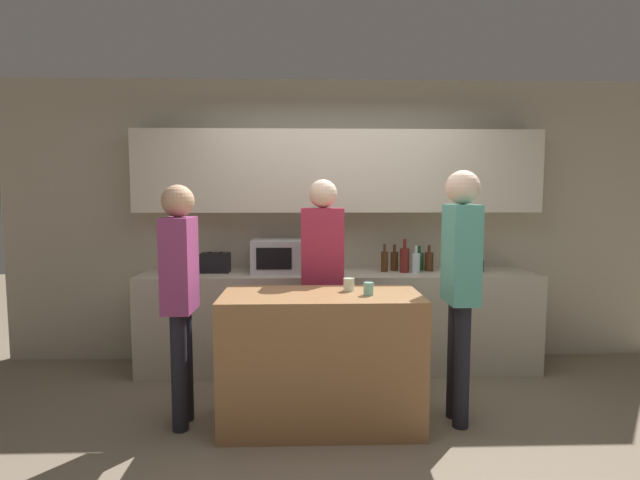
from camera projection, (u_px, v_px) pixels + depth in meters
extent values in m
plane|color=#7F705B|center=(353.00, 440.00, 3.28)|extent=(14.00, 14.00, 0.00)
cube|color=#B2A893|center=(337.00, 221.00, 4.89)|extent=(6.40, 0.08, 2.70)
cube|color=beige|center=(338.00, 172.00, 4.65)|extent=(3.74, 0.32, 0.75)
cube|color=#B7AD99|center=(339.00, 320.00, 4.62)|extent=(3.60, 0.62, 0.90)
cube|color=#996B42|center=(321.00, 359.00, 3.49)|extent=(1.38, 0.64, 0.93)
cube|color=#B7BABC|center=(281.00, 256.00, 4.58)|extent=(0.52, 0.38, 0.30)
cube|color=black|center=(274.00, 259.00, 4.39)|extent=(0.31, 0.01, 0.19)
cube|color=black|center=(215.00, 263.00, 4.57)|extent=(0.26, 0.16, 0.18)
cube|color=black|center=(210.00, 253.00, 4.56)|extent=(0.02, 0.11, 0.01)
cube|color=black|center=(221.00, 253.00, 4.56)|extent=(0.02, 0.11, 0.01)
cylinder|color=#333D4C|center=(476.00, 266.00, 4.65)|extent=(0.14, 0.14, 0.10)
cylinder|color=#38662D|center=(477.00, 251.00, 4.63)|extent=(0.01, 0.01, 0.18)
sphere|color=silver|center=(477.00, 236.00, 4.62)|extent=(0.13, 0.13, 0.13)
cylinder|color=#472814|center=(384.00, 262.00, 4.60)|extent=(0.06, 0.06, 0.19)
cylinder|color=#472814|center=(385.00, 248.00, 4.59)|extent=(0.02, 0.02, 0.07)
cylinder|color=#472814|center=(394.00, 261.00, 4.67)|extent=(0.07, 0.07, 0.18)
cylinder|color=#472814|center=(394.00, 248.00, 4.66)|extent=(0.02, 0.02, 0.07)
cylinder|color=maroon|center=(405.00, 260.00, 4.57)|extent=(0.09, 0.09, 0.22)
cylinder|color=maroon|center=(405.00, 244.00, 4.56)|extent=(0.03, 0.03, 0.09)
cylinder|color=silver|center=(416.00, 263.00, 4.54)|extent=(0.08, 0.08, 0.18)
cylinder|color=silver|center=(416.00, 249.00, 4.53)|extent=(0.03, 0.03, 0.07)
cylinder|color=#194723|center=(419.00, 262.00, 4.70)|extent=(0.09, 0.09, 0.17)
cylinder|color=#194723|center=(419.00, 249.00, 4.68)|extent=(0.03, 0.03, 0.06)
cylinder|color=#472814|center=(429.00, 262.00, 4.66)|extent=(0.08, 0.08, 0.17)
cylinder|color=#472814|center=(429.00, 249.00, 4.65)|extent=(0.03, 0.03, 0.07)
cylinder|color=silver|center=(348.00, 285.00, 3.54)|extent=(0.08, 0.08, 0.09)
cylinder|color=#7DC6B6|center=(369.00, 289.00, 3.39)|extent=(0.07, 0.07, 0.09)
cylinder|color=black|center=(462.00, 367.00, 3.44)|extent=(0.11, 0.11, 0.86)
cylinder|color=black|center=(455.00, 359.00, 3.60)|extent=(0.11, 0.11, 0.86)
cube|color=#52A999|center=(461.00, 254.00, 3.44)|extent=(0.19, 0.34, 0.68)
sphere|color=beige|center=(463.00, 187.00, 3.40)|extent=(0.23, 0.23, 0.23)
cylinder|color=black|center=(333.00, 341.00, 4.07)|extent=(0.11, 0.11, 0.84)
cylinder|color=black|center=(313.00, 341.00, 4.08)|extent=(0.11, 0.11, 0.84)
cube|color=#AB2A45|center=(323.00, 249.00, 4.00)|extent=(0.35, 0.21, 0.67)
sphere|color=beige|center=(323.00, 194.00, 3.96)|extent=(0.23, 0.23, 0.23)
cylinder|color=black|center=(185.00, 364.00, 3.55)|extent=(0.11, 0.11, 0.82)
cylinder|color=black|center=(179.00, 372.00, 3.39)|extent=(0.11, 0.11, 0.82)
cube|color=#923970|center=(179.00, 264.00, 3.40)|extent=(0.19, 0.34, 0.65)
sphere|color=tan|center=(178.00, 201.00, 3.36)|extent=(0.22, 0.22, 0.22)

